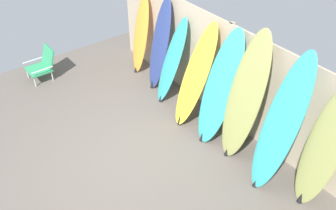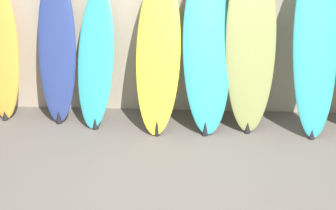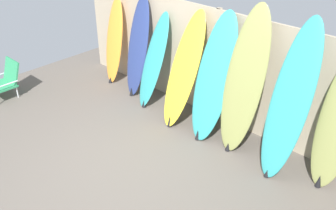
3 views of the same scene
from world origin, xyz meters
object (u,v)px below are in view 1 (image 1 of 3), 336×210
at_px(surfboard_orange_0, 141,35).
at_px(surfboard_teal_4, 220,89).
at_px(surfboard_yellow_3, 195,77).
at_px(surfboard_olive_7, 323,150).
at_px(surfboard_navy_1, 160,45).
at_px(surfboard_teal_2, 172,62).
at_px(beach_chair, 43,64).
at_px(surfboard_teal_6, 281,125).
at_px(surfboard_olive_5, 245,98).

bearing_deg(surfboard_orange_0, surfboard_teal_4, -3.58).
relative_size(surfboard_yellow_3, surfboard_olive_7, 0.97).
relative_size(surfboard_orange_0, surfboard_yellow_3, 0.92).
bearing_deg(surfboard_navy_1, surfboard_yellow_3, -7.37).
xyz_separation_m(surfboard_teal_2, surfboard_olive_7, (3.10, 0.09, 0.12)).
height_order(surfboard_teal_2, surfboard_olive_7, surfboard_olive_7).
bearing_deg(surfboard_orange_0, surfboard_teal_2, -5.41).
bearing_deg(surfboard_yellow_3, surfboard_olive_7, 4.05).
bearing_deg(beach_chair, surfboard_teal_4, 37.85).
relative_size(surfboard_olive_7, beach_chair, 2.82).
bearing_deg(beach_chair, surfboard_teal_6, 31.52).
bearing_deg(surfboard_teal_4, beach_chair, -154.64).
bearing_deg(surfboard_teal_2, surfboard_navy_1, 170.43).
bearing_deg(surfboard_yellow_3, surfboard_teal_6, 0.25).
bearing_deg(surfboard_olive_5, surfboard_teal_2, 179.23).
distance_m(surfboard_teal_4, beach_chair, 3.86).
bearing_deg(surfboard_teal_4, surfboard_teal_2, 178.06).
relative_size(surfboard_orange_0, surfboard_teal_4, 0.87).
bearing_deg(beach_chair, surfboard_olive_5, 35.23).
bearing_deg(surfboard_teal_4, surfboard_yellow_3, -176.53).
height_order(surfboard_teal_4, surfboard_olive_5, surfboard_olive_5).
bearing_deg(surfboard_teal_6, beach_chair, -160.98).
distance_m(surfboard_teal_4, surfboard_teal_6, 1.22).
height_order(surfboard_navy_1, surfboard_teal_4, surfboard_teal_4).
relative_size(surfboard_navy_1, surfboard_teal_4, 0.96).
height_order(surfboard_navy_1, surfboard_teal_2, surfboard_navy_1).
bearing_deg(surfboard_olive_5, surfboard_olive_7, 4.98).
relative_size(surfboard_navy_1, beach_chair, 2.76).
bearing_deg(surfboard_olive_7, surfboard_olive_5, -175.02).
height_order(surfboard_navy_1, surfboard_olive_7, surfboard_olive_7).
relative_size(surfboard_teal_4, beach_chair, 2.87).
xyz_separation_m(surfboard_yellow_3, surfboard_teal_4, (0.56, 0.03, 0.05)).
distance_m(surfboard_navy_1, surfboard_olive_5, 2.29).
distance_m(surfboard_navy_1, surfboard_olive_7, 3.58).
distance_m(surfboard_teal_6, surfboard_olive_7, 0.61).
relative_size(surfboard_teal_6, surfboard_olive_7, 1.12).
xyz_separation_m(surfboard_teal_2, beach_chair, (-2.14, -1.68, -0.46)).
height_order(surfboard_teal_2, beach_chair, surfboard_teal_2).
distance_m(surfboard_yellow_3, surfboard_teal_4, 0.56).
distance_m(surfboard_teal_4, surfboard_olive_7, 1.80).
xyz_separation_m(surfboard_navy_1, surfboard_yellow_3, (1.23, -0.16, -0.01)).
bearing_deg(surfboard_navy_1, surfboard_olive_5, -2.63).
bearing_deg(surfboard_teal_6, surfboard_teal_2, 178.40).
bearing_deg(surfboard_olive_5, surfboard_navy_1, 177.37).
bearing_deg(beach_chair, surfboard_orange_0, 74.10).
height_order(surfboard_yellow_3, surfboard_teal_6, surfboard_teal_6).
distance_m(surfboard_teal_2, surfboard_yellow_3, 0.76).
height_order(surfboard_orange_0, surfboard_navy_1, surfboard_navy_1).
height_order(surfboard_orange_0, beach_chair, surfboard_orange_0).
distance_m(surfboard_orange_0, beach_chair, 2.09).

